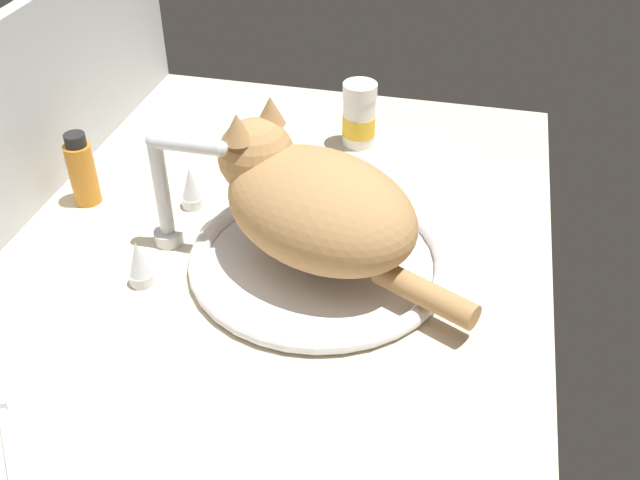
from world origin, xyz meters
TOP-DOWN VIEW (x-y plane):
  - countertop at (0.00, 0.00)cm, footprint 113.17×72.89cm
  - sink_basin at (5.32, -6.43)cm, footprint 34.54×34.54cm
  - faucet at (5.32, 13.98)cm, footprint 21.07×11.72cm
  - cat at (6.15, -4.76)cm, footprint 28.50×37.28cm
  - pill_bottle at (38.01, -5.32)cm, footprint 5.58×5.58cm
  - amber_bottle at (11.99, 30.54)cm, footprint 3.99×3.99cm
  - toothbrush at (-31.43, 16.48)cm, footprint 14.71×12.03cm

SIDE VIEW (x-z plane):
  - countertop at x=0.00cm, z-range 0.00..3.00cm
  - toothbrush at x=-31.43cm, z-range 2.77..4.47cm
  - sink_basin at x=5.32cm, z-range 2.85..5.07cm
  - pill_bottle at x=38.01cm, z-range 2.61..13.46cm
  - amber_bottle at x=11.99cm, z-range 2.64..13.86cm
  - faucet at x=5.32cm, z-range 1.38..18.36cm
  - cat at x=6.15cm, z-range 3.57..21.16cm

